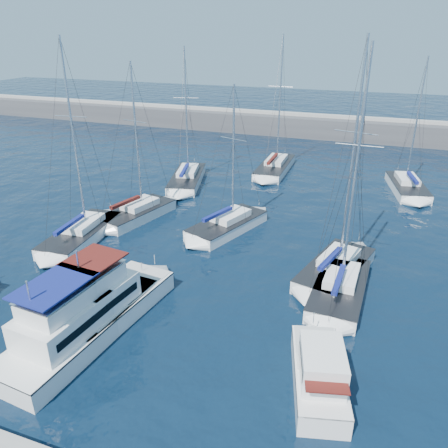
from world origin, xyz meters
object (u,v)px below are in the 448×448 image
(sailboat_back_b, at_px, (275,167))
(sailboat_back_c, at_px, (407,187))
(motor_yacht_port_inner, at_px, (76,325))
(sailboat_mid_e, at_px, (340,288))
(motor_yacht_stbd_inner, at_px, (109,299))
(sailboat_mid_d, at_px, (336,269))
(sailboat_mid_a, at_px, (82,233))
(sailboat_mid_b, at_px, (137,213))
(motor_yacht_stbd_outer, at_px, (319,374))
(sailboat_back_a, at_px, (187,178))
(sailboat_mid_c, at_px, (227,225))

(sailboat_back_b, distance_m, sailboat_back_c, 15.09)
(motor_yacht_port_inner, distance_m, sailboat_mid_e, 16.20)
(motor_yacht_stbd_inner, bearing_deg, sailboat_back_c, 67.07)
(sailboat_mid_d, bearing_deg, sailboat_mid_a, -161.63)
(motor_yacht_port_inner, height_order, sailboat_mid_b, sailboat_mid_b)
(motor_yacht_stbd_inner, height_order, sailboat_mid_b, sailboat_mid_b)
(motor_yacht_port_inner, distance_m, sailboat_back_c, 36.83)
(motor_yacht_stbd_outer, distance_m, sailboat_mid_b, 24.22)
(sailboat_mid_b, distance_m, sailboat_back_b, 20.16)
(sailboat_mid_d, relative_size, sailboat_back_a, 1.09)
(sailboat_mid_c, bearing_deg, sailboat_mid_d, -5.59)
(motor_yacht_port_inner, distance_m, sailboat_mid_a, 13.40)
(motor_yacht_port_inner, distance_m, sailboat_back_b, 34.75)
(sailboat_mid_c, relative_size, sailboat_back_b, 0.79)
(sailboat_mid_e, bearing_deg, motor_yacht_stbd_inner, -149.03)
(motor_yacht_stbd_outer, height_order, sailboat_back_c, sailboat_back_c)
(sailboat_mid_a, bearing_deg, motor_yacht_port_inner, -59.21)
(sailboat_mid_e, bearing_deg, sailboat_back_a, 139.51)
(motor_yacht_stbd_outer, bearing_deg, sailboat_back_b, 93.06)
(motor_yacht_stbd_inner, distance_m, sailboat_back_b, 32.01)
(motor_yacht_stbd_outer, relative_size, sailboat_back_c, 0.47)
(sailboat_mid_a, xyz_separation_m, sailboat_mid_b, (2.00, 5.43, -0.01))
(motor_yacht_stbd_inner, xyz_separation_m, sailboat_mid_a, (-8.06, 8.16, -0.60))
(sailboat_back_c, bearing_deg, sailboat_mid_d, -115.54)
(sailboat_mid_b, height_order, sailboat_mid_c, sailboat_mid_b)
(sailboat_mid_b, bearing_deg, motor_yacht_port_inner, -56.10)
(sailboat_mid_d, height_order, sailboat_mid_e, sailboat_mid_d)
(motor_yacht_stbd_outer, bearing_deg, sailboat_mid_d, 78.52)
(sailboat_mid_e, xyz_separation_m, sailboat_back_c, (4.51, 22.77, -0.03))
(motor_yacht_stbd_inner, distance_m, sailboat_back_a, 25.01)
(sailboat_mid_a, relative_size, sailboat_mid_e, 1.01)
(sailboat_mid_b, bearing_deg, sailboat_back_b, 79.77)
(sailboat_mid_a, bearing_deg, sailboat_mid_e, -8.29)
(motor_yacht_stbd_inner, relative_size, sailboat_mid_d, 0.52)
(sailboat_mid_a, bearing_deg, sailboat_back_a, 77.50)
(sailboat_back_c, bearing_deg, sailboat_mid_c, -144.41)
(motor_yacht_port_inner, bearing_deg, sailboat_mid_b, 114.77)
(motor_yacht_port_inner, relative_size, sailboat_back_a, 0.73)
(sailboat_back_c, bearing_deg, motor_yacht_stbd_inner, -131.75)
(motor_yacht_stbd_inner, xyz_separation_m, sailboat_back_c, (17.25, 29.66, -0.62))
(sailboat_mid_c, bearing_deg, motor_yacht_stbd_outer, -37.47)
(motor_yacht_port_inner, bearing_deg, sailboat_back_c, 66.83)
(motor_yacht_port_inner, distance_m, sailboat_mid_c, 16.85)
(motor_yacht_port_inner, relative_size, motor_yacht_stbd_outer, 1.65)
(sailboat_mid_a, xyz_separation_m, sailboat_mid_e, (20.81, -1.27, 0.01))
(motor_yacht_stbd_outer, relative_size, sailboat_back_b, 0.41)
(sailboat_back_a, bearing_deg, sailboat_mid_b, -105.97)
(motor_yacht_stbd_inner, relative_size, sailboat_back_b, 0.53)
(motor_yacht_port_inner, height_order, sailboat_mid_e, sailboat_mid_e)
(sailboat_back_b, bearing_deg, sailboat_back_a, -137.99)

